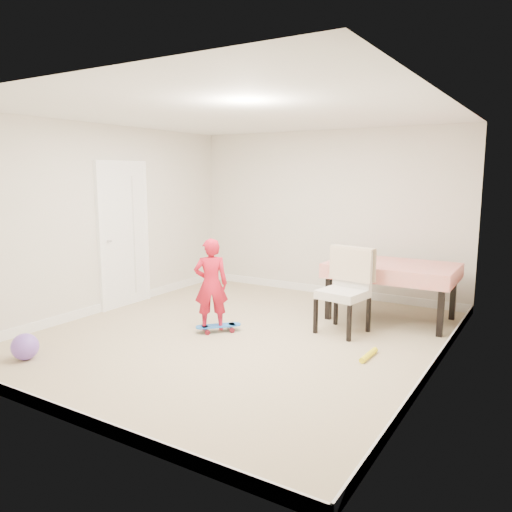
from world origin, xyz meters
The scene contains 17 objects.
ground centered at (0.00, 0.00, 0.00)m, with size 5.00×5.00×0.00m, color tan.
ceiling centered at (0.00, 0.00, 2.58)m, with size 4.50×5.00×0.04m, color silver.
wall_back centered at (0.00, 2.48, 1.30)m, with size 4.50×0.04×2.60m, color beige.
wall_front centered at (0.00, -2.48, 1.30)m, with size 4.50×0.04×2.60m, color beige.
wall_left centered at (-2.23, 0.00, 1.30)m, with size 0.04×5.00×2.60m, color beige.
wall_right centered at (2.23, 0.00, 1.30)m, with size 0.04×5.00×2.60m, color beige.
door centered at (-2.22, 0.30, 1.02)m, with size 0.10×0.94×2.11m, color white.
baseboard_back centered at (0.00, 2.49, 0.06)m, with size 4.50×0.02×0.12m, color white.
baseboard_front centered at (0.00, -2.49, 0.06)m, with size 4.50×0.02×0.12m, color white.
baseboard_left centered at (-2.24, 0.00, 0.06)m, with size 0.02×5.00×0.12m, color white.
baseboard_right centered at (2.24, 0.00, 0.06)m, with size 0.02×5.00×0.12m, color white.
dining_table centered at (1.34, 1.61, 0.38)m, with size 1.62×1.02×0.76m, color #B21D09, non-canonical shape.
dining_chair centered at (1.01, 0.74, 0.52)m, with size 0.57×0.65×1.04m, color white, non-canonical shape.
skateboard centered at (-0.30, -0.03, 0.04)m, with size 0.56×0.20×0.08m, color blue, non-canonical shape.
child centered at (-0.38, -0.07, 0.56)m, with size 0.41×0.27×1.13m, color red.
balloon centered at (-1.48, -1.85, 0.14)m, with size 0.28×0.28×0.28m, color #7D54CA.
foam_toy centered at (1.57, 0.08, 0.03)m, with size 0.06×0.06×0.40m, color yellow.
Camera 1 is at (3.19, -4.83, 1.92)m, focal length 35.00 mm.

